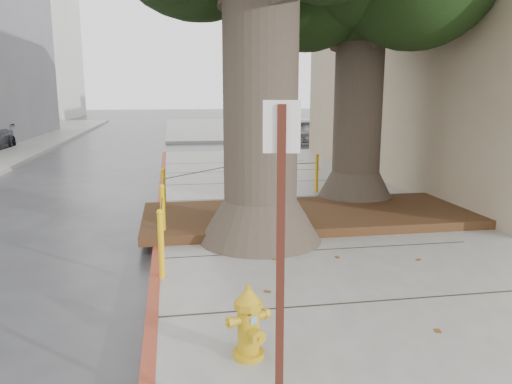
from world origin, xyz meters
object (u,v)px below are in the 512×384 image
Objects in this scene: car_silver at (315,131)px; car_red at (448,134)px; fire_hydrant at (249,322)px; signpost at (280,259)px.

car_red is (6.49, -1.13, -0.11)m from car_silver.
fire_hydrant is 1.53m from signpost.
car_silver is at bearing 52.13° from fire_hydrant.
signpost is 21.90m from car_silver.
car_silver is 6.59m from car_red.
car_silver is (6.42, 20.92, -0.86)m from signpost.
car_red is (12.90, 19.80, -0.97)m from signpost.
car_silver is at bearing 85.16° from signpost.
signpost reaches higher than fire_hydrant.
car_silver is (6.45, 19.77, 0.15)m from fire_hydrant.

